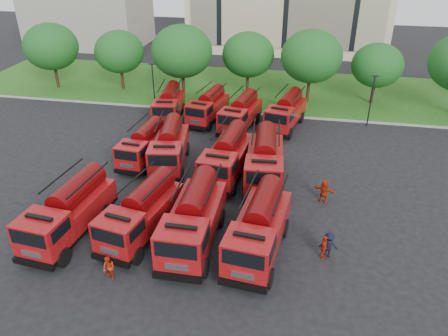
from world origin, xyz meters
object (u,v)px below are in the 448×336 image
object	(u,v)px
fire_truck_10	(241,113)
firefighter_3	(327,256)
fire_truck_0	(69,211)
fire_truck_6	(227,156)
firefighter_1	(111,279)
fire_truck_1	(142,212)
firefighter_0	(242,263)
fire_truck_11	(286,112)
fire_truck_7	(265,160)
fire_truck_2	(194,218)
fire_truck_4	(143,145)
fire_truck_9	(208,106)
fire_truck_3	(259,227)
firefighter_2	(322,258)
firefighter_4	(178,184)
fire_truck_8	(169,104)
firefighter_5	(323,201)
fire_truck_5	(170,146)

from	to	relation	value
fire_truck_10	firefighter_3	xyz separation A→B (m)	(8.06, -17.68, -1.59)
fire_truck_0	fire_truck_6	xyz separation A→B (m)	(8.38, 9.24, -0.01)
firefighter_1	firefighter_3	bearing A→B (deg)	42.98
fire_truck_1	firefighter_0	bearing A→B (deg)	-2.90
fire_truck_6	fire_truck_10	size ratio (longest dim) A/B	1.08
fire_truck_11	fire_truck_7	bearing A→B (deg)	-82.45
fire_truck_2	firefighter_3	distance (m)	8.38
fire_truck_7	firefighter_0	size ratio (longest dim) A/B	4.40
fire_truck_4	fire_truck_9	distance (m)	10.02
fire_truck_4	fire_truck_3	bearing A→B (deg)	-37.65
fire_truck_11	firefighter_2	xyz separation A→B (m)	(3.51, -19.09, -1.61)
fire_truck_3	firefighter_3	bearing A→B (deg)	10.48
firefighter_1	firefighter_4	size ratio (longest dim) A/B	0.98
firefighter_1	fire_truck_8	bearing A→B (deg)	122.10
fire_truck_3	fire_truck_9	world-z (taller)	fire_truck_3
fire_truck_3	firefighter_5	world-z (taller)	fire_truck_3
fire_truck_0	fire_truck_2	bearing A→B (deg)	10.34
fire_truck_7	firefighter_1	xyz separation A→B (m)	(-7.31, -12.41, -1.79)
fire_truck_4	fire_truck_8	bearing A→B (deg)	98.23
fire_truck_0	fire_truck_11	distance (m)	23.21
fire_truck_2	firefighter_4	bearing A→B (deg)	113.98
fire_truck_9	firefighter_1	distance (m)	23.38
fire_truck_9	fire_truck_8	bearing A→B (deg)	-164.44
fire_truck_9	fire_truck_10	xyz separation A→B (m)	(3.53, -1.37, 0.08)
fire_truck_2	fire_truck_11	bearing A→B (deg)	76.66
fire_truck_0	firefighter_3	distance (m)	16.19
fire_truck_11	fire_truck_5	bearing A→B (deg)	-120.21
firefighter_3	firefighter_4	distance (m)	12.84
fire_truck_9	firefighter_3	world-z (taller)	fire_truck_9
fire_truck_10	firefighter_3	bearing A→B (deg)	-55.26
firefighter_4	fire_truck_10	bearing A→B (deg)	-47.72
firefighter_1	firefighter_4	distance (m)	10.67
fire_truck_2	fire_truck_8	size ratio (longest dim) A/B	1.11
fire_truck_6	fire_truck_11	bearing A→B (deg)	74.93
fire_truck_4	fire_truck_8	distance (m)	9.06
fire_truck_6	firefighter_3	world-z (taller)	fire_truck_6
fire_truck_11	firefighter_2	bearing A→B (deg)	-67.01
firefighter_2	firefighter_5	xyz separation A→B (m)	(0.07, 6.24, 0.00)
fire_truck_6	firefighter_0	bearing A→B (deg)	-69.08
fire_truck_5	fire_truck_2	bearing A→B (deg)	-74.32
fire_truck_9	fire_truck_5	bearing A→B (deg)	-85.99
fire_truck_3	fire_truck_4	xyz separation A→B (m)	(-10.84, 9.93, -0.29)
fire_truck_1	fire_truck_10	world-z (taller)	fire_truck_1
fire_truck_8	firefighter_2	size ratio (longest dim) A/B	4.43
fire_truck_11	firefighter_2	world-z (taller)	fire_truck_11
fire_truck_10	firefighter_2	xyz separation A→B (m)	(7.78, -17.93, -1.59)
fire_truck_2	firefighter_2	distance (m)	8.10
fire_truck_11	fire_truck_8	bearing A→B (deg)	-166.58
fire_truck_1	fire_truck_5	distance (m)	9.32
fire_truck_5	fire_truck_6	world-z (taller)	fire_truck_6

